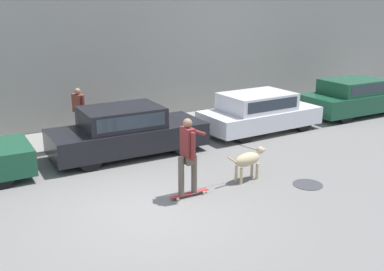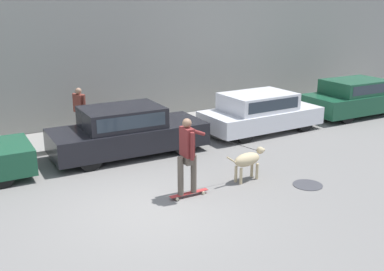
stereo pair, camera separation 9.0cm
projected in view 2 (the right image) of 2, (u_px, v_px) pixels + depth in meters
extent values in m
plane|color=slate|center=(152.00, 209.00, 9.35)|extent=(36.00, 36.00, 0.00)
cube|color=gray|center=(59.00, 50.00, 14.19)|extent=(32.00, 0.30, 5.36)
cube|color=gray|center=(76.00, 138.00, 13.99)|extent=(30.00, 1.97, 0.14)
cylinder|color=black|center=(1.00, 175.00, 10.36)|extent=(0.62, 0.21, 0.62)
cylinder|color=black|center=(161.00, 131.00, 13.90)|extent=(0.64, 0.22, 0.64)
cylinder|color=black|center=(183.00, 143.00, 12.66)|extent=(0.64, 0.22, 0.64)
cylinder|color=black|center=(75.00, 143.00, 12.67)|extent=(0.64, 0.22, 0.64)
cylinder|color=black|center=(90.00, 159.00, 11.43)|extent=(0.64, 0.22, 0.64)
cube|color=black|center=(129.00, 137.00, 12.61)|extent=(4.35, 1.82, 0.64)
cube|color=black|center=(122.00, 117.00, 12.36)|extent=(2.20, 1.59, 0.56)
cube|color=#28333D|center=(132.00, 122.00, 11.70)|extent=(1.90, 0.06, 0.36)
cylinder|color=black|center=(274.00, 113.00, 16.15)|extent=(0.64, 0.21, 0.64)
cylinder|color=black|center=(305.00, 122.00, 14.91)|extent=(0.64, 0.21, 0.64)
cylinder|color=black|center=(217.00, 122.00, 14.93)|extent=(0.64, 0.21, 0.64)
cylinder|color=black|center=(245.00, 133.00, 13.69)|extent=(0.64, 0.21, 0.64)
cube|color=silver|center=(261.00, 117.00, 14.88)|extent=(4.03, 1.82, 0.56)
cube|color=silver|center=(258.00, 102.00, 14.64)|extent=(2.31, 1.62, 0.55)
cube|color=#28333D|center=(274.00, 105.00, 13.98)|extent=(2.01, 0.05, 0.35)
cylinder|color=black|center=(364.00, 99.00, 18.38)|extent=(0.63, 0.21, 0.62)
cylinder|color=black|center=(316.00, 106.00, 17.17)|extent=(0.63, 0.21, 0.62)
cylinder|color=black|center=(347.00, 115.00, 15.88)|extent=(0.63, 0.21, 0.62)
cube|color=#194C33|center=(357.00, 101.00, 17.07)|extent=(4.28, 1.88, 0.66)
cube|color=#194C33|center=(355.00, 86.00, 16.82)|extent=(2.29, 1.65, 0.52)
cube|color=#28333D|center=(373.00, 89.00, 16.14)|extent=(1.99, 0.06, 0.33)
cylinder|color=tan|center=(252.00, 169.00, 11.04)|extent=(0.07, 0.07, 0.40)
cylinder|color=tan|center=(257.00, 171.00, 10.91)|extent=(0.07, 0.07, 0.40)
cylinder|color=tan|center=(236.00, 174.00, 10.74)|extent=(0.07, 0.07, 0.40)
cylinder|color=tan|center=(241.00, 176.00, 10.60)|extent=(0.07, 0.07, 0.40)
ellipsoid|color=tan|center=(247.00, 160.00, 10.72)|extent=(0.79, 0.41, 0.32)
sphere|color=tan|center=(260.00, 150.00, 10.93)|extent=(0.18, 0.18, 0.18)
cylinder|color=tan|center=(262.00, 150.00, 10.98)|extent=(0.11, 0.09, 0.08)
cylinder|color=tan|center=(232.00, 160.00, 10.41)|extent=(0.31, 0.08, 0.23)
cylinder|color=beige|center=(200.00, 191.00, 10.19)|extent=(0.07, 0.03, 0.07)
cylinder|color=beige|center=(204.00, 193.00, 10.07)|extent=(0.07, 0.03, 0.07)
cylinder|color=beige|center=(174.00, 197.00, 9.88)|extent=(0.07, 0.03, 0.07)
cylinder|color=beige|center=(177.00, 199.00, 9.76)|extent=(0.07, 0.03, 0.07)
cube|color=#A82D2D|center=(189.00, 193.00, 9.96)|extent=(0.93, 0.13, 0.02)
cylinder|color=brown|center=(194.00, 173.00, 9.89)|extent=(0.13, 0.13, 0.87)
cylinder|color=brown|center=(181.00, 176.00, 9.74)|extent=(0.13, 0.13, 0.87)
cube|color=brown|center=(187.00, 160.00, 9.71)|extent=(0.17, 0.30, 0.17)
cube|color=maroon|center=(187.00, 142.00, 9.60)|extent=(0.19, 0.38, 0.64)
sphere|color=brown|center=(187.00, 123.00, 9.48)|extent=(0.20, 0.20, 0.20)
cylinder|color=maroon|center=(192.00, 146.00, 9.42)|extent=(0.08, 0.08, 0.60)
cylinder|color=maroon|center=(193.00, 131.00, 9.87)|extent=(0.59, 0.10, 0.31)
cylinder|color=black|center=(233.00, 143.00, 10.49)|extent=(1.58, 0.06, 0.67)
cylinder|color=#28282D|center=(82.00, 124.00, 13.86)|extent=(0.14, 0.14, 0.76)
cylinder|color=#28282D|center=(79.00, 124.00, 13.94)|extent=(0.14, 0.14, 0.76)
cube|color=brown|center=(79.00, 103.00, 13.71)|extent=(0.32, 0.42, 0.56)
cylinder|color=brown|center=(84.00, 104.00, 13.57)|extent=(0.08, 0.08, 0.53)
cylinder|color=brown|center=(74.00, 102.00, 13.84)|extent=(0.08, 0.08, 0.53)
sphere|color=#997056|center=(78.00, 91.00, 13.60)|extent=(0.19, 0.19, 0.19)
cube|color=black|center=(85.00, 117.00, 13.69)|extent=(0.20, 0.31, 0.30)
cylinder|color=#38383D|center=(308.00, 185.00, 10.59)|extent=(0.70, 0.70, 0.01)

